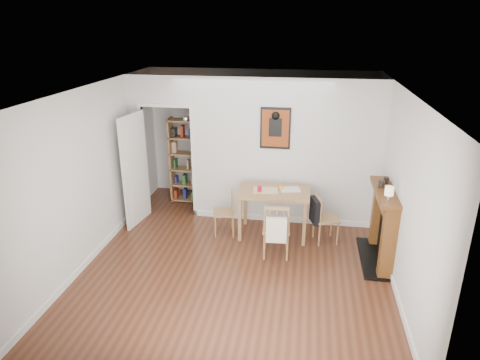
% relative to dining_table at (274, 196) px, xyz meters
% --- Properties ---
extents(ground, '(5.20, 5.20, 0.00)m').
position_rel_dining_table_xyz_m(ground, '(-0.45, -0.82, -0.71)').
color(ground, '#522D1A').
rests_on(ground, ground).
extents(room_shell, '(5.20, 5.20, 5.20)m').
position_rel_dining_table_xyz_m(room_shell, '(-0.35, 0.52, 0.59)').
color(room_shell, silver).
rests_on(room_shell, ground).
extents(dining_table, '(1.19, 0.76, 0.81)m').
position_rel_dining_table_xyz_m(dining_table, '(0.00, 0.00, 0.00)').
color(dining_table, '#AA864F').
rests_on(dining_table, ground).
extents(chair_left, '(0.47, 0.47, 0.79)m').
position_rel_dining_table_xyz_m(chair_left, '(-0.84, -0.11, -0.32)').
color(chair_left, '#A57B4C').
rests_on(chair_left, ground).
extents(chair_right, '(0.54, 0.50, 0.80)m').
position_rel_dining_table_xyz_m(chair_right, '(0.86, -0.11, -0.30)').
color(chair_right, '#A57B4C').
rests_on(chair_right, ground).
extents(chair_front, '(0.48, 0.54, 0.91)m').
position_rel_dining_table_xyz_m(chair_front, '(0.10, -0.69, -0.25)').
color(chair_front, '#A57B4C').
rests_on(chair_front, ground).
extents(bookshelf, '(0.72, 0.29, 1.71)m').
position_rel_dining_table_xyz_m(bookshelf, '(-1.81, 1.20, 0.13)').
color(bookshelf, '#AA864F').
rests_on(bookshelf, ground).
extents(fireplace, '(0.45, 1.25, 1.16)m').
position_rel_dining_table_xyz_m(fireplace, '(1.71, -0.57, -0.10)').
color(fireplace, brown).
rests_on(fireplace, ground).
extents(red_glass, '(0.07, 0.07, 0.09)m').
position_rel_dining_table_xyz_m(red_glass, '(-0.24, -0.08, 0.14)').
color(red_glass, maroon).
rests_on(red_glass, dining_table).
extents(orange_fruit, '(0.07, 0.07, 0.07)m').
position_rel_dining_table_xyz_m(orange_fruit, '(0.11, 0.07, 0.13)').
color(orange_fruit, '#FF9C0D').
rests_on(orange_fruit, dining_table).
extents(placemat, '(0.43, 0.34, 0.00)m').
position_rel_dining_table_xyz_m(placemat, '(-0.14, -0.00, 0.10)').
color(placemat, beige).
rests_on(placemat, dining_table).
extents(notebook, '(0.37, 0.30, 0.02)m').
position_rel_dining_table_xyz_m(notebook, '(0.26, 0.08, 0.11)').
color(notebook, silver).
rests_on(notebook, dining_table).
extents(mantel_lamp, '(0.12, 0.12, 0.19)m').
position_rel_dining_table_xyz_m(mantel_lamp, '(1.65, -0.94, 0.57)').
color(mantel_lamp, silver).
rests_on(mantel_lamp, fireplace).
extents(ceramic_jar_a, '(0.09, 0.09, 0.11)m').
position_rel_dining_table_xyz_m(ceramic_jar_a, '(1.62, -0.47, 0.50)').
color(ceramic_jar_a, black).
rests_on(ceramic_jar_a, fireplace).
extents(ceramic_jar_b, '(0.08, 0.08, 0.10)m').
position_rel_dining_table_xyz_m(ceramic_jar_b, '(1.72, -0.29, 0.50)').
color(ceramic_jar_b, black).
rests_on(ceramic_jar_b, fireplace).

